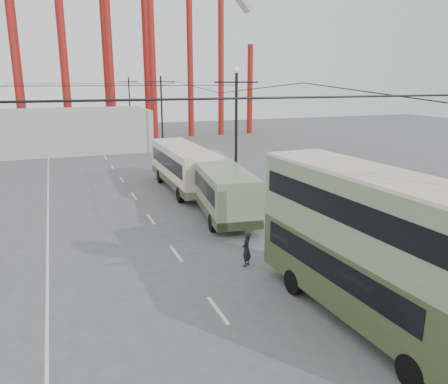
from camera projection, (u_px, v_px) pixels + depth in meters
name	position (u px, v px, depth m)	size (l,w,h in m)	color
ground	(295.00, 367.00, 13.17)	(160.00, 160.00, 0.00)	#535355
road_markings	(142.00, 204.00, 30.65)	(12.52, 120.00, 0.01)	silver
lamp_post_mid	(236.00, 136.00, 30.24)	(3.20, 0.44, 9.32)	black
lamp_post_far	(162.00, 114.00, 50.10)	(3.20, 0.44, 9.32)	black
lamp_post_distant	(130.00, 105.00, 69.96)	(3.20, 0.44, 9.32)	black
fairground_shed	(55.00, 131.00, 52.88)	(22.00, 10.00, 5.00)	#A9A9A4
double_decker_bus	(370.00, 241.00, 14.89)	(2.97, 10.29, 5.48)	#354123
single_decker_green	(218.00, 185.00, 28.45)	(4.13, 11.59, 3.21)	gray
single_decker_cream	(183.00, 166.00, 34.21)	(2.95, 11.10, 3.44)	beige
pedestrian	(246.00, 249.00, 20.20)	(0.60, 0.39, 1.65)	black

